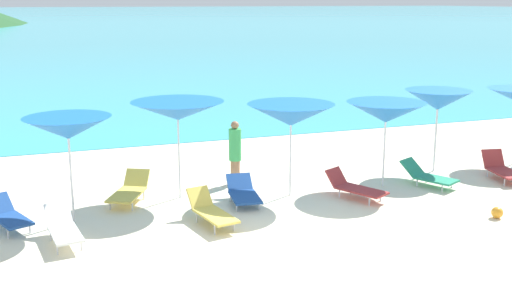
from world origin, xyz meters
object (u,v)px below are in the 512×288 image
object	(u,v)px
lounge_chair_5	(8,215)
lounge_chair_13	(129,190)
umbrella_5	(291,115)
lounge_chair_2	(211,211)
lounge_chair_10	(243,192)
umbrella_7	(438,100)
beachgoer_0	(235,151)
lounge_chair_11	(63,228)
lounge_chair_4	(355,187)
beach_ball	(497,212)
umbrella_6	(386,112)
umbrella_3	(68,128)
lounge_chair_7	(428,175)
umbrella_4	(178,111)
lounge_chair_3	(502,169)

from	to	relation	value
lounge_chair_5	lounge_chair_13	world-z (taller)	lounge_chair_13
umbrella_5	lounge_chair_2	bearing A→B (deg)	-150.74
umbrella_5	lounge_chair_10	distance (m)	2.18
umbrella_7	beachgoer_0	bearing A→B (deg)	173.16
lounge_chair_5	lounge_chair_13	bearing A→B (deg)	-3.32
lounge_chair_11	umbrella_7	bearing A→B (deg)	4.26
lounge_chair_2	lounge_chair_11	distance (m)	3.04
lounge_chair_4	beach_ball	world-z (taller)	lounge_chair_4
umbrella_6	beachgoer_0	world-z (taller)	umbrella_6
lounge_chair_4	lounge_chair_13	xyz separation A→B (m)	(-5.20, 1.53, 0.01)
umbrella_3	lounge_chair_4	distance (m)	6.81
umbrella_3	lounge_chair_2	world-z (taller)	umbrella_3
umbrella_3	beach_ball	xyz separation A→B (m)	(8.84, -2.87, -1.96)
umbrella_5	lounge_chair_4	world-z (taller)	umbrella_5
umbrella_6	beachgoer_0	size ratio (longest dim) A/B	1.32
umbrella_6	lounge_chair_11	size ratio (longest dim) A/B	1.38
lounge_chair_7	lounge_chair_11	world-z (taller)	lounge_chair_11
umbrella_4	lounge_chair_4	distance (m)	4.64
umbrella_5	lounge_chair_13	world-z (taller)	umbrella_5
lounge_chair_7	lounge_chair_10	world-z (taller)	lounge_chair_7
umbrella_6	lounge_chair_7	size ratio (longest dim) A/B	1.42
lounge_chair_5	beach_ball	size ratio (longest dim) A/B	6.03
lounge_chair_10	lounge_chair_13	bearing A→B (deg)	166.19
umbrella_4	umbrella_6	bearing A→B (deg)	-8.89
lounge_chair_3	lounge_chair_4	world-z (taller)	lounge_chair_3
lounge_chair_5	lounge_chair_10	bearing A→B (deg)	-22.88
lounge_chair_10	lounge_chair_13	distance (m)	2.71
lounge_chair_11	lounge_chair_13	size ratio (longest dim) A/B	0.96
beachgoer_0	lounge_chair_10	bearing A→B (deg)	-157.29
umbrella_6	lounge_chair_5	size ratio (longest dim) A/B	1.42
lounge_chair_5	beachgoer_0	size ratio (longest dim) A/B	0.93
umbrella_5	lounge_chair_11	xyz separation A→B (m)	(-5.43, -1.34, -1.71)
umbrella_7	lounge_chair_10	bearing A→B (deg)	-171.37
lounge_chair_11	lounge_chair_10	bearing A→B (deg)	8.22
umbrella_7	lounge_chair_4	bearing A→B (deg)	-156.13
lounge_chair_13	lounge_chair_3	bearing A→B (deg)	19.44
umbrella_7	lounge_chair_5	distance (m)	11.33
lounge_chair_4	lounge_chair_5	distance (m)	7.89
lounge_chair_10	lounge_chair_11	xyz separation A→B (m)	(-4.15, -1.14, 0.04)
umbrella_5	lounge_chair_10	xyz separation A→B (m)	(-1.28, -0.20, -1.76)
umbrella_4	lounge_chair_2	size ratio (longest dim) A/B	1.46
umbrella_6	beach_ball	size ratio (longest dim) A/B	8.58
lounge_chair_5	lounge_chair_13	xyz separation A→B (m)	(2.67, 0.92, 0.00)
lounge_chair_2	lounge_chair_11	xyz separation A→B (m)	(-3.04, -0.01, -0.00)
lounge_chair_11	beachgoer_0	size ratio (longest dim) A/B	0.95
lounge_chair_2	lounge_chair_3	world-z (taller)	lounge_chair_3
lounge_chair_2	umbrella_7	bearing A→B (deg)	4.82
lounge_chair_10	lounge_chair_11	distance (m)	4.30
umbrella_7	lounge_chair_11	xyz separation A→B (m)	(-10.11, -2.05, -1.72)
umbrella_5	lounge_chair_3	size ratio (longest dim) A/B	1.50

